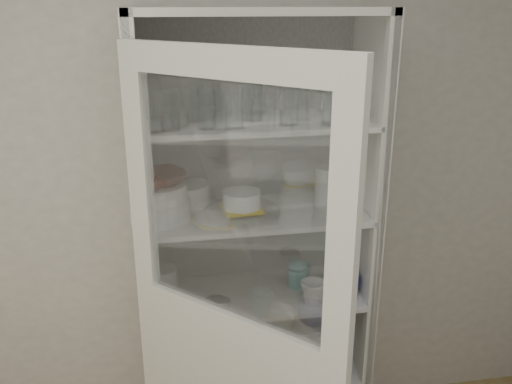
# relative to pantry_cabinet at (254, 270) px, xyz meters

# --- Properties ---
(wall_back) EXTENTS (3.60, 0.02, 2.60)m
(wall_back) POSITION_rel_pantry_cabinet_xyz_m (-0.20, 0.16, 0.36)
(wall_back) COLOR #AEAAA0
(wall_back) RESTS_ON ground
(pantry_cabinet) EXTENTS (1.00, 0.45, 2.10)m
(pantry_cabinet) POSITION_rel_pantry_cabinet_xyz_m (0.00, 0.00, 0.00)
(pantry_cabinet) COLOR beige
(pantry_cabinet) RESTS_ON floor
(cupboard_door) EXTENTS (0.66, 0.67, 2.00)m
(cupboard_door) POSITION_rel_pantry_cabinet_xyz_m (-0.18, -0.61, -0.07)
(cupboard_door) COLOR beige
(cupboard_door) RESTS_ON floor
(tumbler_0) EXTENTS (0.10, 0.10, 0.14)m
(tumbler_0) POSITION_rel_pantry_cabinet_xyz_m (-0.41, -0.21, 0.79)
(tumbler_0) COLOR silver
(tumbler_0) RESTS_ON shelf_glass
(tumbler_1) EXTENTS (0.09, 0.09, 0.15)m
(tumbler_1) POSITION_rel_pantry_cabinet_xyz_m (-0.35, -0.20, 0.79)
(tumbler_1) COLOR silver
(tumbler_1) RESTS_ON shelf_glass
(tumbler_2) EXTENTS (0.08, 0.08, 0.15)m
(tumbler_2) POSITION_rel_pantry_cabinet_xyz_m (-0.21, -0.19, 0.79)
(tumbler_2) COLOR silver
(tumbler_2) RESTS_ON shelf_glass
(tumbler_3) EXTENTS (0.08, 0.08, 0.15)m
(tumbler_3) POSITION_rel_pantry_cabinet_xyz_m (-0.11, -0.21, 0.79)
(tumbler_3) COLOR silver
(tumbler_3) RESTS_ON shelf_glass
(tumbler_4) EXTENTS (0.09, 0.09, 0.15)m
(tumbler_4) POSITION_rel_pantry_cabinet_xyz_m (0.11, -0.18, 0.80)
(tumbler_4) COLOR silver
(tumbler_4) RESTS_ON shelf_glass
(tumbler_5) EXTENTS (0.08, 0.08, 0.13)m
(tumbler_5) POSITION_rel_pantry_cabinet_xyz_m (0.26, -0.21, 0.78)
(tumbler_5) COLOR silver
(tumbler_5) RESTS_ON shelf_glass
(tumbler_6) EXTENTS (0.08, 0.08, 0.16)m
(tumbler_6) POSITION_rel_pantry_cabinet_xyz_m (0.28, -0.17, 0.80)
(tumbler_6) COLOR silver
(tumbler_6) RESTS_ON shelf_glass
(tumbler_7) EXTENTS (0.08, 0.08, 0.14)m
(tumbler_7) POSITION_rel_pantry_cabinet_xyz_m (-0.25, -0.04, 0.79)
(tumbler_7) COLOR silver
(tumbler_7) RESTS_ON shelf_glass
(tumbler_8) EXTENTS (0.08, 0.08, 0.14)m
(tumbler_8) POSITION_rel_pantry_cabinet_xyz_m (-0.25, -0.06, 0.79)
(tumbler_8) COLOR silver
(tumbler_8) RESTS_ON shelf_glass
(tumbler_9) EXTENTS (0.08, 0.08, 0.14)m
(tumbler_9) POSITION_rel_pantry_cabinet_xyz_m (-0.01, -0.07, 0.79)
(tumbler_9) COLOR silver
(tumbler_9) RESTS_ON shelf_glass
(tumbler_10) EXTENTS (0.09, 0.09, 0.15)m
(tumbler_10) POSITION_rel_pantry_cabinet_xyz_m (-0.05, -0.06, 0.80)
(tumbler_10) COLOR silver
(tumbler_10) RESTS_ON shelf_glass
(tumbler_11) EXTENTS (0.07, 0.07, 0.14)m
(tumbler_11) POSITION_rel_pantry_cabinet_xyz_m (0.18, -0.09, 0.79)
(tumbler_11) COLOR silver
(tumbler_11) RESTS_ON shelf_glass
(goblet_0) EXTENTS (0.09, 0.09, 0.19)m
(goblet_0) POSITION_rel_pantry_cabinet_xyz_m (-0.41, 0.04, 0.82)
(goblet_0) COLOR silver
(goblet_0) RESTS_ON shelf_glass
(goblet_1) EXTENTS (0.08, 0.08, 0.19)m
(goblet_1) POSITION_rel_pantry_cabinet_xyz_m (0.05, 0.04, 0.81)
(goblet_1) COLOR silver
(goblet_1) RESTS_ON shelf_glass
(goblet_2) EXTENTS (0.07, 0.07, 0.16)m
(goblet_2) POSITION_rel_pantry_cabinet_xyz_m (0.02, 0.05, 0.80)
(goblet_2) COLOR silver
(goblet_2) RESTS_ON shelf_glass
(goblet_3) EXTENTS (0.07, 0.07, 0.16)m
(goblet_3) POSITION_rel_pantry_cabinet_xyz_m (0.32, 0.05, 0.80)
(goblet_3) COLOR silver
(goblet_3) RESTS_ON shelf_glass
(plate_stack_front) EXTENTS (0.25, 0.25, 0.08)m
(plate_stack_front) POSITION_rel_pantry_cabinet_xyz_m (-0.41, -0.09, 0.36)
(plate_stack_front) COLOR white
(plate_stack_front) RESTS_ON shelf_plates
(plate_stack_back) EXTENTS (0.20, 0.20, 0.10)m
(plate_stack_back) POSITION_rel_pantry_cabinet_xyz_m (-0.29, 0.06, 0.37)
(plate_stack_back) COLOR white
(plate_stack_back) RESTS_ON shelf_plates
(cream_bowl) EXTENTS (0.24, 0.24, 0.07)m
(cream_bowl) POSITION_rel_pantry_cabinet_xyz_m (-0.41, -0.09, 0.44)
(cream_bowl) COLOR white
(cream_bowl) RESTS_ON plate_stack_front
(terracotta_bowl) EXTENTS (0.27, 0.27, 0.05)m
(terracotta_bowl) POSITION_rel_pantry_cabinet_xyz_m (-0.41, -0.09, 0.50)
(terracotta_bowl) COLOR #4D180F
(terracotta_bowl) RESTS_ON cream_bowl
(glass_platter) EXTENTS (0.43, 0.43, 0.02)m
(glass_platter) POSITION_rel_pantry_cabinet_xyz_m (-0.07, -0.09, 0.33)
(glass_platter) COLOR silver
(glass_platter) RESTS_ON shelf_plates
(yellow_trivet) EXTENTS (0.17, 0.17, 0.01)m
(yellow_trivet) POSITION_rel_pantry_cabinet_xyz_m (-0.07, -0.09, 0.35)
(yellow_trivet) COLOR yellow
(yellow_trivet) RESTS_ON glass_platter
(white_ramekin) EXTENTS (0.20, 0.20, 0.07)m
(white_ramekin) POSITION_rel_pantry_cabinet_xyz_m (-0.07, -0.09, 0.39)
(white_ramekin) COLOR white
(white_ramekin) RESTS_ON yellow_trivet
(grey_bowl_stack) EXTENTS (0.14, 0.14, 0.18)m
(grey_bowl_stack) POSITION_rel_pantry_cabinet_xyz_m (0.34, -0.06, 0.41)
(grey_bowl_stack) COLOR #BBBEBE
(grey_bowl_stack) RESTS_ON shelf_plates
(mug_blue) EXTENTS (0.14, 0.14, 0.10)m
(mug_blue) POSITION_rel_pantry_cabinet_xyz_m (0.40, -0.15, -0.03)
(mug_blue) COLOR navy
(mug_blue) RESTS_ON shelf_mugs
(mug_teal) EXTENTS (0.11, 0.11, 0.09)m
(mug_teal) POSITION_rel_pantry_cabinet_xyz_m (0.23, -0.00, -0.04)
(mug_teal) COLOR teal
(mug_teal) RESTS_ON shelf_mugs
(mug_white) EXTENTS (0.13, 0.13, 0.10)m
(mug_white) POSITION_rel_pantry_cabinet_xyz_m (0.23, -0.20, -0.03)
(mug_white) COLOR white
(mug_white) RESTS_ON shelf_mugs
(teal_jar) EXTENTS (0.09, 0.09, 0.11)m
(teal_jar) POSITION_rel_pantry_cabinet_xyz_m (0.20, -0.05, -0.03)
(teal_jar) COLOR teal
(teal_jar) RESTS_ON shelf_mugs
(measuring_cups) EXTENTS (0.09, 0.09, 0.04)m
(measuring_cups) POSITION_rel_pantry_cabinet_xyz_m (-0.20, -0.16, -0.06)
(measuring_cups) COLOR silver
(measuring_cups) RESTS_ON shelf_mugs
(white_canister) EXTENTS (0.15, 0.15, 0.14)m
(white_canister) POSITION_rel_pantry_cabinet_xyz_m (-0.41, -0.03, -0.01)
(white_canister) COLOR white
(white_canister) RESTS_ON shelf_mugs
(cream_dish) EXTENTS (0.27, 0.27, 0.08)m
(cream_dish) POSITION_rel_pantry_cabinet_xyz_m (-0.28, -0.05, -0.44)
(cream_dish) COLOR white
(cream_dish) RESTS_ON shelf_bot
(tin_box) EXTENTS (0.24, 0.19, 0.07)m
(tin_box) POSITION_rel_pantry_cabinet_xyz_m (0.09, -0.05, -0.45)
(tin_box) COLOR #9E9E9E
(tin_box) RESTS_ON shelf_bot
(tumbler_12) EXTENTS (0.07, 0.07, 0.14)m
(tumbler_12) POSITION_rel_pantry_cabinet_xyz_m (-0.31, -0.12, 0.79)
(tumbler_12) COLOR silver
(tumbler_12) RESTS_ON shelf_glass
(tumbler_13) EXTENTS (0.06, 0.06, 0.13)m
(tumbler_13) POSITION_rel_pantry_cabinet_xyz_m (0.39, -0.20, 0.78)
(tumbler_13) COLOR silver
(tumbler_13) RESTS_ON shelf_glass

